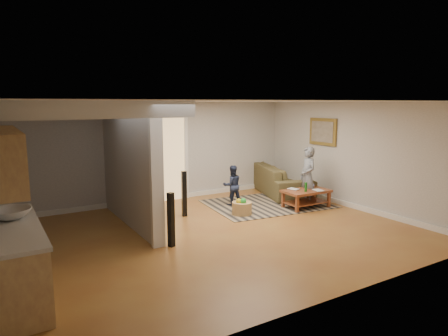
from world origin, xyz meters
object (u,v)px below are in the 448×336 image
at_px(coffee_table, 306,194).
at_px(speaker_right, 184,194).
at_px(tv_console, 139,192).
at_px(toddler, 232,205).
at_px(speaker_left, 171,220).
at_px(sofa, 279,192).
at_px(child, 307,205).
at_px(toy_basket, 242,208).

relative_size(coffee_table, speaker_right, 1.11).
distance_m(tv_console, toddler, 2.45).
bearing_deg(toddler, speaker_left, 50.75).
bearing_deg(coffee_table, speaker_left, -168.76).
distance_m(sofa, coffee_table, 1.74).
height_order(speaker_right, toddler, speaker_right).
height_order(tv_console, speaker_right, speaker_right).
bearing_deg(child, toddler, -106.85).
bearing_deg(child, tv_console, -88.40).
height_order(coffee_table, child, child).
relative_size(sofa, speaker_right, 2.64).
height_order(coffee_table, speaker_right, speaker_right).
relative_size(tv_console, child, 0.76).
bearing_deg(speaker_left, sofa, 7.67).
bearing_deg(toddler, coffee_table, 154.28).
bearing_deg(toddler, tv_console, 14.80).
height_order(tv_console, child, tv_console).
xyz_separation_m(speaker_left, speaker_right, (1.01, 1.60, 0.02)).
bearing_deg(tv_console, coffee_table, -16.54).
bearing_deg(speaker_right, sofa, 24.79).
height_order(sofa, speaker_left, speaker_left).
distance_m(tv_console, child, 4.08).
distance_m(tv_console, speaker_left, 1.81).
height_order(tv_console, toy_basket, tv_console).
height_order(speaker_right, toy_basket, speaker_right).
distance_m(speaker_right, child, 3.10).
xyz_separation_m(toy_basket, toddler, (0.28, 0.84, -0.16)).
bearing_deg(coffee_table, toddler, 141.14).
height_order(sofa, coffee_table, coffee_table).
height_order(coffee_table, speaker_left, speaker_left).
distance_m(speaker_left, child, 4.14).
bearing_deg(coffee_table, sofa, 73.56).
distance_m(speaker_left, toy_basket, 2.41).
distance_m(coffee_table, child, 0.42).
bearing_deg(speaker_left, speaker_right, 36.16).
bearing_deg(toy_basket, speaker_left, -154.41).
bearing_deg(tv_console, speaker_right, -13.10).
bearing_deg(child, sofa, -177.52).
bearing_deg(sofa, child, -173.59).
relative_size(child, toddler, 1.46).
distance_m(sofa, tv_console, 4.32).
bearing_deg(coffee_table, speaker_right, 163.28).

